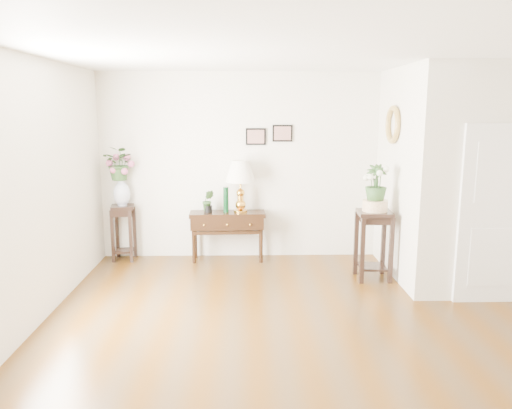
{
  "coord_description": "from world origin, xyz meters",
  "views": [
    {
      "loc": [
        -0.81,
        -4.79,
        2.25
      ],
      "look_at": [
        -0.68,
        1.3,
        1.09
      ],
      "focal_mm": 35.0,
      "sensor_mm": 36.0,
      "label": 1
    }
  ],
  "objects_px": {
    "console_table": "(228,236)",
    "plant_stand_b": "(373,245)",
    "plant_stand_a": "(124,233)",
    "table_lamp": "(240,189)"
  },
  "relations": [
    {
      "from": "console_table",
      "to": "plant_stand_b",
      "type": "relative_size",
      "value": 1.2
    },
    {
      "from": "plant_stand_a",
      "to": "plant_stand_b",
      "type": "xyz_separation_m",
      "value": [
        3.55,
        -0.94,
        0.04
      ]
    },
    {
      "from": "table_lamp",
      "to": "plant_stand_a",
      "type": "xyz_separation_m",
      "value": [
        -1.77,
        0.07,
        -0.68
      ]
    },
    {
      "from": "table_lamp",
      "to": "plant_stand_b",
      "type": "xyz_separation_m",
      "value": [
        1.78,
        -0.87,
        -0.63
      ]
    },
    {
      "from": "table_lamp",
      "to": "plant_stand_b",
      "type": "bearing_deg",
      "value": -25.98
    },
    {
      "from": "console_table",
      "to": "table_lamp",
      "type": "relative_size",
      "value": 1.43
    },
    {
      "from": "table_lamp",
      "to": "plant_stand_b",
      "type": "relative_size",
      "value": 0.84
    },
    {
      "from": "console_table",
      "to": "table_lamp",
      "type": "distance_m",
      "value": 0.75
    },
    {
      "from": "table_lamp",
      "to": "plant_stand_a",
      "type": "distance_m",
      "value": 1.89
    },
    {
      "from": "table_lamp",
      "to": "plant_stand_a",
      "type": "bearing_deg",
      "value": 177.62
    }
  ]
}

